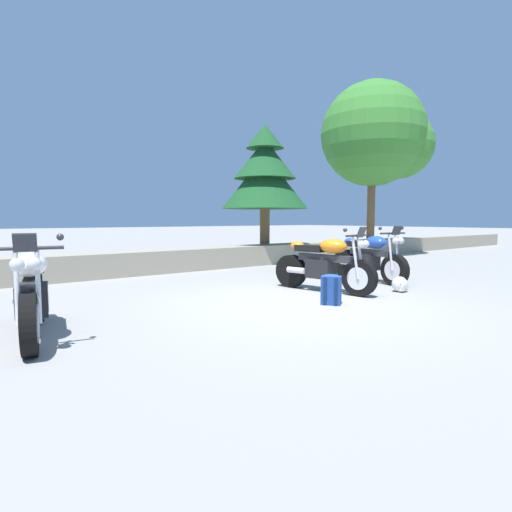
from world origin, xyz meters
TOP-DOWN VIEW (x-y plane):
  - ground_plane at (0.00, 0.00)m, footprint 120.00×120.00m
  - stone_wall at (0.00, 4.80)m, footprint 36.00×0.80m
  - motorcycle_white_near_left at (-3.62, 0.46)m, footprint 0.74×2.05m
  - motorcycle_orange_centre at (1.08, 0.49)m, footprint 0.78×2.05m
  - motorcycle_blue_far_right at (2.74, 0.77)m, footprint 0.67×2.06m
  - rider_backpack at (0.32, -0.36)m, footprint 0.34×0.35m
  - rider_helmet at (2.12, -0.38)m, footprint 0.28×0.28m
  - pine_tree_far_left at (3.40, 5.09)m, footprint 2.58×2.58m
  - leafy_tree_mid_left at (8.14, 4.55)m, footprint 3.84×3.66m

SIDE VIEW (x-z plane):
  - ground_plane at x=0.00m, z-range 0.00..0.00m
  - rider_helmet at x=2.12m, z-range 0.00..0.28m
  - rider_backpack at x=0.32m, z-range 0.01..0.48m
  - stone_wall at x=0.00m, z-range 0.00..0.55m
  - motorcycle_white_near_left at x=-3.62m, z-range -0.10..1.07m
  - motorcycle_orange_centre at x=1.08m, z-range -0.10..1.07m
  - motorcycle_blue_far_right at x=2.74m, z-range -0.10..1.07m
  - pine_tree_far_left at x=3.40m, z-range 0.89..4.45m
  - leafy_tree_mid_left at x=8.14m, z-range 1.43..7.01m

